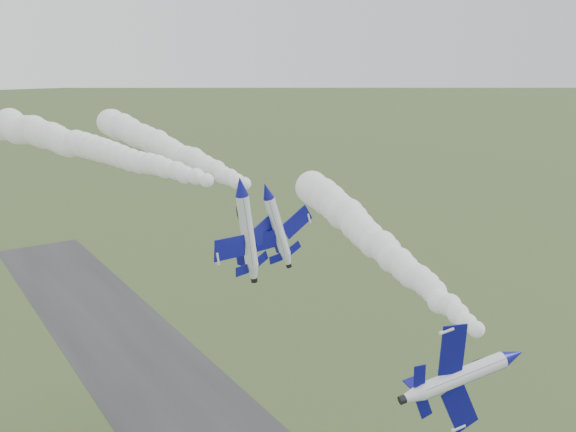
% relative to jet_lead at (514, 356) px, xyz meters
% --- Properties ---
extents(jet_lead, '(6.13, 13.68, 11.17)m').
position_rel_jet_lead_xyz_m(jet_lead, '(0.00, 0.00, 0.00)').
color(jet_lead, white).
extents(smoke_trail_jet_lead, '(19.22, 58.24, 5.98)m').
position_rel_jet_lead_xyz_m(smoke_trail_jet_lead, '(8.41, 31.24, 2.53)').
color(smoke_trail_jet_lead, white).
extents(jet_pair_left, '(11.73, 13.82, 3.79)m').
position_rel_jet_lead_xyz_m(jet_pair_left, '(-13.53, 29.72, 13.06)').
color(jet_pair_left, white).
extents(smoke_trail_jet_pair_left, '(21.11, 55.91, 5.18)m').
position_rel_jet_lead_xyz_m(smoke_trail_jet_pair_left, '(-22.79, 60.40, 14.58)').
color(smoke_trail_jet_pair_left, white).
extents(jet_pair_right, '(9.72, 12.22, 3.93)m').
position_rel_jet_lead_xyz_m(jet_pair_right, '(-9.39, 30.73, 11.82)').
color(jet_pair_right, white).
extents(smoke_trail_jet_pair_right, '(6.79, 54.70, 5.07)m').
position_rel_jet_lead_xyz_m(smoke_trail_jet_pair_right, '(-10.50, 60.89, 13.66)').
color(smoke_trail_jet_pair_right, white).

